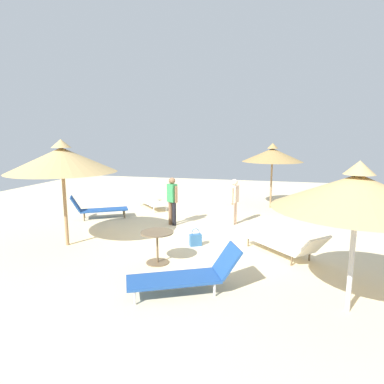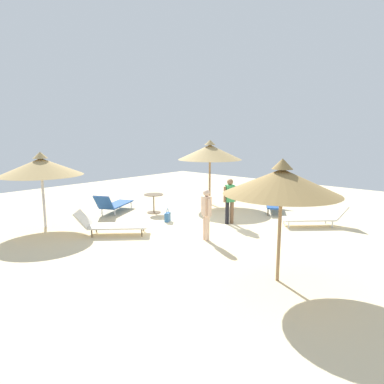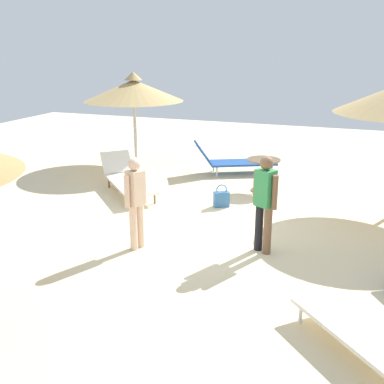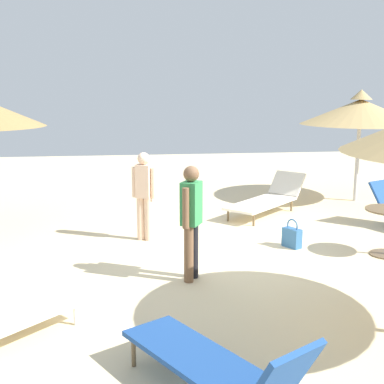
{
  "view_description": "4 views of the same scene",
  "coord_description": "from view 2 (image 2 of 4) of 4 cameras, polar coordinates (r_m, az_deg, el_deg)",
  "views": [
    {
      "loc": [
        -9.48,
        -1.99,
        2.9
      ],
      "look_at": [
        -0.35,
        0.31,
        1.27
      ],
      "focal_mm": 30.26,
      "sensor_mm": 36.0,
      "label": 1
    },
    {
      "loc": [
        7.12,
        -8.32,
        3.15
      ],
      "look_at": [
        -0.24,
        -0.05,
        1.21
      ],
      "focal_mm": 31.92,
      "sensor_mm": 36.0,
      "label": 2
    },
    {
      "loc": [
        7.06,
        2.38,
        3.16
      ],
      "look_at": [
        0.06,
        -0.16,
        0.75
      ],
      "focal_mm": 42.21,
      "sensor_mm": 36.0,
      "label": 3
    },
    {
      "loc": [
        1.27,
        7.89,
        2.62
      ],
      "look_at": [
        0.31,
        0.43,
        1.07
      ],
      "focal_mm": 48.69,
      "sensor_mm": 36.0,
      "label": 4
    }
  ],
  "objects": [
    {
      "name": "person_standing_near_right",
      "position": [
        11.84,
        6.33,
        -1.08
      ],
      "size": [
        0.33,
        0.42,
        1.58
      ],
      "color": "brown",
      "rests_on": "ground"
    },
    {
      "name": "parasol_umbrella_near_right",
      "position": [
        7.22,
        14.76,
        1.7
      ],
      "size": [
        2.41,
        2.41,
        2.63
      ],
      "color": "olive",
      "rests_on": "ground"
    },
    {
      "name": "parasol_umbrella_edge",
      "position": [
        14.93,
        3.01,
        6.66
      ],
      "size": [
        2.78,
        2.78,
        2.83
      ],
      "color": "olive",
      "rests_on": "ground"
    },
    {
      "name": "lounge_chair_far_left",
      "position": [
        14.26,
        13.44,
        -1.58
      ],
      "size": [
        1.47,
        1.95,
        0.85
      ],
      "color": "#1E478C",
      "rests_on": "ground"
    },
    {
      "name": "side_table_round",
      "position": [
        13.53,
        -6.42,
        -1.34
      ],
      "size": [
        0.76,
        0.76,
        0.74
      ],
      "color": "brown",
      "rests_on": "ground"
    },
    {
      "name": "person_standing_front",
      "position": [
        10.0,
        2.41,
        -3.39
      ],
      "size": [
        0.41,
        0.3,
        1.52
      ],
      "color": "beige",
      "rests_on": "ground"
    },
    {
      "name": "ground",
      "position": [
        11.41,
        1.07,
        -6.33
      ],
      "size": [
        24.0,
        24.0,
        0.1
      ],
      "primitive_type": "cube",
      "color": "beige"
    },
    {
      "name": "parasol_umbrella_back",
      "position": [
        12.23,
        -23.91,
        3.9
      ],
      "size": [
        2.67,
        2.67,
        2.53
      ],
      "color": "#B2B2B7",
      "rests_on": "ground"
    },
    {
      "name": "lounge_chair_far_right",
      "position": [
        10.97,
        -13.56,
        -5.28
      ],
      "size": [
        2.05,
        2.03,
        0.75
      ],
      "color": "silver",
      "rests_on": "ground"
    },
    {
      "name": "lounge_chair_center",
      "position": [
        13.85,
        -12.96,
        -1.95
      ],
      "size": [
        1.52,
        2.18,
        0.84
      ],
      "color": "#1E478C",
      "rests_on": "ground"
    },
    {
      "name": "lounge_chair_near_left",
      "position": [
        12.36,
        19.9,
        -3.95
      ],
      "size": [
        1.98,
        1.94,
        0.73
      ],
      "color": "silver",
      "rests_on": "ground"
    },
    {
      "name": "handbag",
      "position": [
        12.25,
        -4.11,
        -4.13
      ],
      "size": [
        0.29,
        0.35,
        0.48
      ],
      "color": "#336699",
      "rests_on": "ground"
    }
  ]
}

